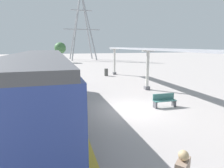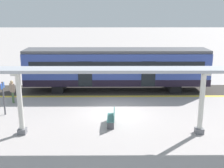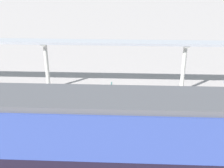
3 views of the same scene
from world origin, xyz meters
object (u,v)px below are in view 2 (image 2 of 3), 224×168
at_px(canopy_pillar_third, 202,103).
at_px(platform_info_sign, 3,95).
at_px(bench_near_end, 112,118).
at_px(canopy_pillar_second, 20,103).
at_px(passenger_waiting_near_edge, 12,89).
at_px(train_near_carriage, 116,69).

distance_m(canopy_pillar_third, platform_info_sign, 12.12).
bearing_deg(canopy_pillar_third, bench_near_end, -104.36).
distance_m(canopy_pillar_second, platform_info_sign, 3.57).
distance_m(canopy_pillar_third, bench_near_end, 5.14).
bearing_deg(canopy_pillar_third, platform_info_sign, -103.98).
distance_m(canopy_pillar_second, passenger_waiting_near_edge, 5.82).
height_order(canopy_pillar_third, passenger_waiting_near_edge, canopy_pillar_third).
xyz_separation_m(train_near_carriage, canopy_pillar_second, (8.63, -5.36, -0.05)).
xyz_separation_m(canopy_pillar_third, bench_near_end, (-1.23, -4.81, -1.34)).
relative_size(bench_near_end, passenger_waiting_near_edge, 0.90).
bearing_deg(train_near_carriage, bench_near_end, -3.15).
height_order(canopy_pillar_second, passenger_waiting_near_edge, canopy_pillar_second).
xyz_separation_m(canopy_pillar_third, platform_info_sign, (-2.93, -11.76, -0.46)).
height_order(train_near_carriage, bench_near_end, train_near_carriage).
bearing_deg(passenger_waiting_near_edge, bench_near_end, 60.42).
bearing_deg(bench_near_end, canopy_pillar_third, 75.64).
bearing_deg(passenger_waiting_near_edge, platform_info_sign, 6.23).
distance_m(platform_info_sign, passenger_waiting_near_edge, 2.42).
xyz_separation_m(train_near_carriage, platform_info_sign, (5.71, -7.35, -0.51)).
bearing_deg(platform_info_sign, canopy_pillar_second, 34.23).
relative_size(bench_near_end, platform_info_sign, 0.69).
height_order(train_near_carriage, passenger_waiting_near_edge, train_near_carriage).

